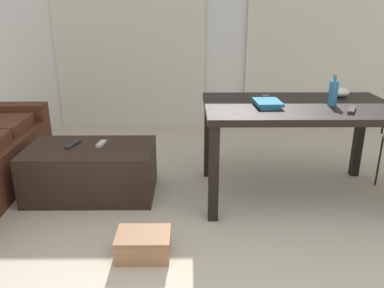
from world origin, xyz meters
The scene contains 13 objects.
ground_plane centered at (0.00, 1.37, 0.00)m, with size 8.52×8.52×0.00m, color #B2A893.
wall_back centered at (0.00, 3.55, 1.23)m, with size 6.03×0.10×2.45m, color silver.
curtains centered at (0.00, 3.46, 1.01)m, with size 4.12×0.03×2.01m.
coffee_table centered at (-1.24, 1.57, 0.20)m, with size 1.00×0.59×0.40m.
craft_table centered at (0.39, 1.53, 0.66)m, with size 1.43×0.87×0.76m.
bottle_near centered at (0.62, 1.49, 0.85)m, with size 0.07×0.07×0.23m.
bowl centered at (0.78, 1.78, 0.79)m, with size 0.14×0.14×0.08m, color beige.
book_stack centered at (0.13, 1.46, 0.78)m, with size 0.20×0.26×0.04m.
tv_remote_on_table centered at (0.69, 1.31, 0.77)m, with size 0.04×0.19×0.02m, color #232326.
scissors centered at (0.20, 1.79, 0.76)m, with size 0.06×0.11×0.00m.
tv_remote_primary centered at (-1.15, 1.62, 0.41)m, with size 0.05×0.14×0.02m, color #B7B7B2.
tv_remote_secondary centered at (-1.38, 1.61, 0.41)m, with size 0.04×0.18×0.02m, color #232326.
shoebox centered at (-0.73, 0.71, 0.08)m, with size 0.33×0.24×0.15m.
Camera 1 is at (-0.45, -1.30, 1.43)m, focal length 35.93 mm.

